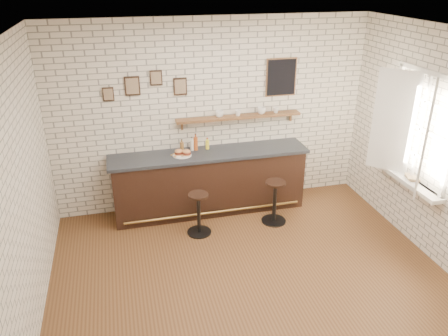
% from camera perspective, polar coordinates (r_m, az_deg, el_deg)
% --- Properties ---
extents(ground, '(5.00, 5.00, 0.00)m').
position_cam_1_polar(ground, '(5.87, 3.14, -13.28)').
color(ground, brown).
rests_on(ground, ground).
extents(bar_counter, '(3.10, 0.65, 1.01)m').
position_cam_1_polar(bar_counter, '(6.97, -1.89, -1.77)').
color(bar_counter, black).
rests_on(bar_counter, ground).
extents(sandwich_plate, '(0.28, 0.28, 0.01)m').
position_cam_1_polar(sandwich_plate, '(6.67, -5.49, 1.67)').
color(sandwich_plate, white).
rests_on(sandwich_plate, bar_counter).
extents(ciabatta_sandwich, '(0.26, 0.18, 0.08)m').
position_cam_1_polar(ciabatta_sandwich, '(6.65, -5.41, 2.06)').
color(ciabatta_sandwich, tan).
rests_on(ciabatta_sandwich, sandwich_plate).
extents(potato_chips, '(0.26, 0.18, 0.00)m').
position_cam_1_polar(potato_chips, '(6.66, -5.68, 1.70)').
color(potato_chips, '#C69046').
rests_on(potato_chips, sandwich_plate).
extents(bitters_bottle_brown, '(0.06, 0.06, 0.20)m').
position_cam_1_polar(bitters_bottle_brown, '(6.80, -5.51, 2.82)').
color(bitters_bottle_brown, brown).
rests_on(bitters_bottle_brown, bar_counter).
extents(bitters_bottle_white, '(0.06, 0.06, 0.22)m').
position_cam_1_polar(bitters_bottle_white, '(6.82, -4.21, 3.03)').
color(bitters_bottle_white, silver).
rests_on(bitters_bottle_white, bar_counter).
extents(bitters_bottle_amber, '(0.07, 0.07, 0.27)m').
position_cam_1_polar(bitters_bottle_amber, '(6.82, -3.71, 3.23)').
color(bitters_bottle_amber, '#AE4C1C').
rests_on(bitters_bottle_amber, bar_counter).
extents(condiment_bottle_yellow, '(0.06, 0.06, 0.18)m').
position_cam_1_polar(condiment_bottle_yellow, '(6.87, -2.19, 3.12)').
color(condiment_bottle_yellow, yellow).
rests_on(condiment_bottle_yellow, bar_counter).
extents(bar_stool_left, '(0.37, 0.37, 0.65)m').
position_cam_1_polar(bar_stool_left, '(6.44, -3.32, -5.80)').
color(bar_stool_left, black).
rests_on(bar_stool_left, ground).
extents(bar_stool_right, '(0.38, 0.38, 0.69)m').
position_cam_1_polar(bar_stool_right, '(6.74, 6.64, -4.23)').
color(bar_stool_right, black).
rests_on(bar_stool_right, ground).
extents(wall_shelf, '(2.00, 0.18, 0.18)m').
position_cam_1_polar(wall_shelf, '(6.91, 1.98, 6.68)').
color(wall_shelf, brown).
rests_on(wall_shelf, ground).
extents(shelf_cup_a, '(0.18, 0.18, 0.10)m').
position_cam_1_polar(shelf_cup_a, '(6.81, -0.60, 7.07)').
color(shelf_cup_a, white).
rests_on(shelf_cup_a, wall_shelf).
extents(shelf_cup_b, '(0.13, 0.13, 0.09)m').
position_cam_1_polar(shelf_cup_b, '(6.88, 1.82, 7.20)').
color(shelf_cup_b, white).
rests_on(shelf_cup_b, wall_shelf).
extents(shelf_cup_c, '(0.19, 0.19, 0.11)m').
position_cam_1_polar(shelf_cup_c, '(6.99, 4.92, 7.47)').
color(shelf_cup_c, white).
rests_on(shelf_cup_c, wall_shelf).
extents(shelf_cup_d, '(0.12, 0.12, 0.09)m').
position_cam_1_polar(shelf_cup_d, '(7.07, 6.79, 7.52)').
color(shelf_cup_d, white).
rests_on(shelf_cup_d, wall_shelf).
extents(back_wall_decor, '(2.96, 0.02, 0.56)m').
position_cam_1_polar(back_wall_decor, '(6.78, 0.43, 11.34)').
color(back_wall_decor, black).
rests_on(back_wall_decor, ground).
extents(window_sill, '(0.20, 1.35, 0.06)m').
position_cam_1_polar(window_sill, '(6.65, 22.74, -1.42)').
color(window_sill, white).
rests_on(window_sill, ground).
extents(casement_window, '(0.40, 1.30, 1.56)m').
position_cam_1_polar(casement_window, '(6.35, 23.51, 4.63)').
color(casement_window, white).
rests_on(casement_window, ground).
extents(book_lower, '(0.19, 0.24, 0.02)m').
position_cam_1_polar(book_lower, '(6.59, 22.83, -1.26)').
color(book_lower, tan).
rests_on(book_lower, window_sill).
extents(book_upper, '(0.23, 0.27, 0.02)m').
position_cam_1_polar(book_upper, '(6.61, 22.71, -1.01)').
color(book_upper, tan).
rests_on(book_upper, book_lower).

